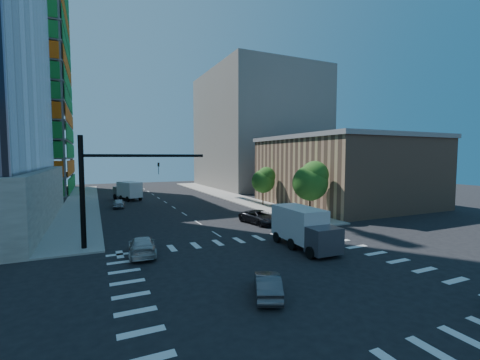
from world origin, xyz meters
TOP-DOWN VIEW (x-y plane):
  - ground at (0.00, 0.00)m, footprint 160.00×160.00m
  - road_markings at (0.00, 0.00)m, footprint 20.00×20.00m
  - sidewalk_ne at (12.50, 40.00)m, footprint 5.00×60.00m
  - sidewalk_nw at (-12.50, 40.00)m, footprint 5.00×60.00m
  - commercial_building at (25.00, 22.00)m, footprint 20.50×22.50m
  - bg_building_ne at (27.00, 55.00)m, footprint 24.00×30.00m
  - signal_mast_nw at (-10.00, 11.50)m, footprint 10.20×0.40m
  - tree_south at (12.63, 13.90)m, footprint 4.16×4.16m
  - tree_north at (12.93, 25.90)m, footprint 3.54×3.52m
  - car_nb_far at (6.07, 14.55)m, footprint 3.37×5.68m
  - car_sb_near at (-7.45, 8.16)m, footprint 2.45×4.98m
  - car_sb_mid at (-7.35, 33.09)m, footprint 2.04×4.08m
  - car_sb_cross at (-2.35, -2.10)m, footprint 2.78×3.96m
  - box_truck_near at (4.83, 4.32)m, footprint 2.82×6.25m
  - box_truck_far at (-5.42, 41.94)m, footprint 4.49×6.49m

SIDE VIEW (x-z plane):
  - ground at x=0.00m, z-range 0.00..0.00m
  - road_markings at x=0.00m, z-range 0.00..0.01m
  - sidewalk_ne at x=12.50m, z-range 0.00..0.15m
  - sidewalk_nw at x=-12.50m, z-range 0.00..0.15m
  - car_sb_cross at x=-2.35m, z-range 0.00..1.24m
  - car_sb_mid at x=-7.35m, z-range 0.00..1.34m
  - car_sb_near at x=-7.45m, z-range 0.00..1.39m
  - car_nb_far at x=6.07m, z-range 0.00..1.48m
  - box_truck_far at x=-5.42m, z-range -0.18..2.96m
  - box_truck_near at x=4.83m, z-range -0.19..3.05m
  - tree_north at x=12.93m, z-range 1.10..6.88m
  - tree_south at x=12.63m, z-range 1.27..8.10m
  - commercial_building at x=25.00m, z-range 0.01..10.61m
  - signal_mast_nw at x=-10.00m, z-range 0.99..9.99m
  - bg_building_ne at x=27.00m, z-range 0.00..28.00m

